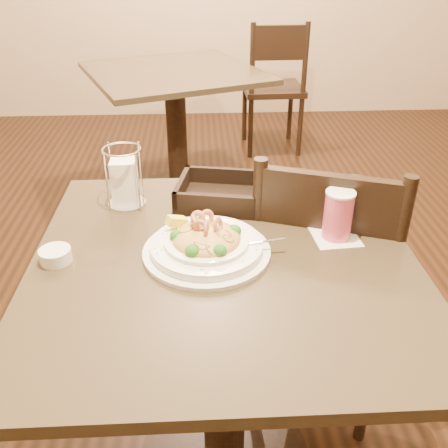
{
  "coord_description": "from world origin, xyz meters",
  "views": [
    {
      "loc": [
        -0.05,
        -0.97,
        1.41
      ],
      "look_at": [
        0.0,
        0.02,
        0.84
      ],
      "focal_mm": 40.0,
      "sensor_mm": 36.0,
      "label": 1
    }
  ],
  "objects_px": {
    "main_table": "(224,335)",
    "napkin_caddy": "(125,181)",
    "background_table": "(176,112)",
    "butter_ramekin": "(55,255)",
    "drink_glass": "(338,215)",
    "dining_chair_far": "(274,84)",
    "side_plate": "(254,197)",
    "pasta_bowl": "(206,243)",
    "dining_chair_near": "(323,281)",
    "bread_basket": "(220,195)"
  },
  "relations": [
    {
      "from": "background_table",
      "to": "main_table",
      "type": "bearing_deg",
      "value": -84.38
    },
    {
      "from": "side_plate",
      "to": "butter_ramekin",
      "type": "height_order",
      "value": "butter_ramekin"
    },
    {
      "from": "side_plate",
      "to": "butter_ramekin",
      "type": "bearing_deg",
      "value": -149.04
    },
    {
      "from": "bread_basket",
      "to": "main_table",
      "type": "bearing_deg",
      "value": -90.61
    },
    {
      "from": "background_table",
      "to": "side_plate",
      "type": "height_order",
      "value": "side_plate"
    },
    {
      "from": "dining_chair_near",
      "to": "pasta_bowl",
      "type": "distance_m",
      "value": 0.51
    },
    {
      "from": "main_table",
      "to": "dining_chair_far",
      "type": "relative_size",
      "value": 0.97
    },
    {
      "from": "dining_chair_far",
      "to": "bread_basket",
      "type": "distance_m",
      "value": 2.36
    },
    {
      "from": "main_table",
      "to": "pasta_bowl",
      "type": "xyz_separation_m",
      "value": [
        -0.04,
        0.02,
        0.27
      ]
    },
    {
      "from": "background_table",
      "to": "drink_glass",
      "type": "relative_size",
      "value": 9.25
    },
    {
      "from": "dining_chair_near",
      "to": "dining_chair_far",
      "type": "relative_size",
      "value": 1.0
    },
    {
      "from": "napkin_caddy",
      "to": "butter_ramekin",
      "type": "relative_size",
      "value": 2.3
    },
    {
      "from": "main_table",
      "to": "drink_glass",
      "type": "distance_m",
      "value": 0.42
    },
    {
      "from": "dining_chair_far",
      "to": "pasta_bowl",
      "type": "xyz_separation_m",
      "value": [
        -0.53,
        -2.56,
        0.29
      ]
    },
    {
      "from": "bread_basket",
      "to": "side_plate",
      "type": "height_order",
      "value": "bread_basket"
    },
    {
      "from": "bread_basket",
      "to": "drink_glass",
      "type": "bearing_deg",
      "value": -36.52
    },
    {
      "from": "dining_chair_near",
      "to": "bread_basket",
      "type": "distance_m",
      "value": 0.42
    },
    {
      "from": "drink_glass",
      "to": "bread_basket",
      "type": "height_order",
      "value": "drink_glass"
    },
    {
      "from": "napkin_caddy",
      "to": "side_plate",
      "type": "xyz_separation_m",
      "value": [
        0.36,
        0.02,
        -0.07
      ]
    },
    {
      "from": "napkin_caddy",
      "to": "side_plate",
      "type": "bearing_deg",
      "value": 2.45
    },
    {
      "from": "napkin_caddy",
      "to": "background_table",
      "type": "bearing_deg",
      "value": 87.42
    },
    {
      "from": "dining_chair_far",
      "to": "napkin_caddy",
      "type": "distance_m",
      "value": 2.44
    },
    {
      "from": "pasta_bowl",
      "to": "main_table",
      "type": "bearing_deg",
      "value": -26.25
    },
    {
      "from": "bread_basket",
      "to": "side_plate",
      "type": "distance_m",
      "value": 0.1
    },
    {
      "from": "main_table",
      "to": "dining_chair_near",
      "type": "height_order",
      "value": "dining_chair_near"
    },
    {
      "from": "bread_basket",
      "to": "butter_ramekin",
      "type": "bearing_deg",
      "value": -144.72
    },
    {
      "from": "drink_glass",
      "to": "bread_basket",
      "type": "xyz_separation_m",
      "value": [
        -0.28,
        0.21,
        -0.04
      ]
    },
    {
      "from": "main_table",
      "to": "napkin_caddy",
      "type": "distance_m",
      "value": 0.5
    },
    {
      "from": "pasta_bowl",
      "to": "side_plate",
      "type": "xyz_separation_m",
      "value": [
        0.14,
        0.28,
        -0.02
      ]
    },
    {
      "from": "main_table",
      "to": "bread_basket",
      "type": "relative_size",
      "value": 3.39
    },
    {
      "from": "drink_glass",
      "to": "butter_ramekin",
      "type": "distance_m",
      "value": 0.68
    },
    {
      "from": "dining_chair_far",
      "to": "napkin_caddy",
      "type": "height_order",
      "value": "dining_chair_far"
    },
    {
      "from": "dining_chair_far",
      "to": "bread_basket",
      "type": "bearing_deg",
      "value": 76.12
    },
    {
      "from": "dining_chair_far",
      "to": "side_plate",
      "type": "relative_size",
      "value": 5.95
    },
    {
      "from": "bread_basket",
      "to": "dining_chair_far",
      "type": "bearing_deg",
      "value": 77.99
    },
    {
      "from": "drink_glass",
      "to": "napkin_caddy",
      "type": "relative_size",
      "value": 0.75
    },
    {
      "from": "dining_chair_near",
      "to": "side_plate",
      "type": "xyz_separation_m",
      "value": [
        -0.21,
        0.05,
        0.27
      ]
    },
    {
      "from": "side_plate",
      "to": "main_table",
      "type": "bearing_deg",
      "value": -108.61
    },
    {
      "from": "side_plate",
      "to": "pasta_bowl",
      "type": "bearing_deg",
      "value": -117.06
    },
    {
      "from": "napkin_caddy",
      "to": "drink_glass",
      "type": "bearing_deg",
      "value": -21.0
    },
    {
      "from": "dining_chair_far",
      "to": "side_plate",
      "type": "height_order",
      "value": "dining_chair_far"
    },
    {
      "from": "dining_chair_near",
      "to": "bread_basket",
      "type": "height_order",
      "value": "dining_chair_near"
    },
    {
      "from": "bread_basket",
      "to": "butter_ramekin",
      "type": "height_order",
      "value": "bread_basket"
    },
    {
      "from": "side_plate",
      "to": "dining_chair_far",
      "type": "bearing_deg",
      "value": 80.29
    },
    {
      "from": "dining_chair_far",
      "to": "butter_ramekin",
      "type": "relative_size",
      "value": 12.73
    },
    {
      "from": "pasta_bowl",
      "to": "dining_chair_near",
      "type": "bearing_deg",
      "value": 32.28
    },
    {
      "from": "pasta_bowl",
      "to": "dining_chair_far",
      "type": "bearing_deg",
      "value": 78.23
    },
    {
      "from": "background_table",
      "to": "napkin_caddy",
      "type": "bearing_deg",
      "value": -92.58
    },
    {
      "from": "dining_chair_far",
      "to": "napkin_caddy",
      "type": "relative_size",
      "value": 5.53
    },
    {
      "from": "background_table",
      "to": "butter_ramekin",
      "type": "relative_size",
      "value": 16.0
    }
  ]
}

